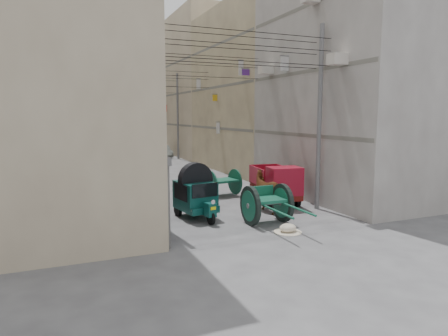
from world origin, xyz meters
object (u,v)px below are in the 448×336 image
feed_sack (288,228)px  horse (271,191)px  distant_car_white (134,167)px  distant_car_grey (163,152)px  second_cart (223,182)px  mini_truck (278,186)px  tonga_cart (267,203)px  auto_rickshaw (196,193)px  distant_car_green (117,147)px

feed_sack → horse: size_ratio=0.30×
distant_car_white → distant_car_grey: 11.94m
second_cart → feed_sack: second_cart is taller
mini_truck → horse: bearing=-124.7°
second_cart → feed_sack: size_ratio=2.72×
tonga_cart → horse: (1.11, 1.68, 0.09)m
distant_car_white → mini_truck: bearing=97.3°
horse → distant_car_white: horse is taller
horse → second_cart: bearing=-97.2°
tonga_cart → feed_sack: bearing=-84.3°
auto_rickshaw → second_cart: (2.75, 3.72, -0.30)m
mini_truck → distant_car_green: size_ratio=0.90×
tonga_cart → horse: bearing=56.7°
mini_truck → feed_sack: mini_truck is taller
horse → distant_car_green: 30.97m
mini_truck → feed_sack: size_ratio=5.58×
auto_rickshaw → distant_car_grey: bearing=70.8°
distant_car_white → tonga_cart: bearing=85.5°
distant_car_white → feed_sack: bearing=85.1°
auto_rickshaw → second_cart: size_ratio=1.49×
mini_truck → feed_sack: (-1.95, -4.06, -0.73)m
mini_truck → distant_car_grey: mini_truck is taller
mini_truck → distant_car_grey: (0.13, 22.45, -0.30)m
second_cart → distant_car_grey: 19.64m
tonga_cart → mini_truck: bearing=52.8°
horse → distant_car_white: (-3.65, 12.53, -0.28)m
auto_rickshaw → second_cart: auto_rickshaw is taller
mini_truck → distant_car_green: mini_truck is taller
tonga_cart → distant_car_green: (-1.12, 32.57, -0.23)m
feed_sack → distant_car_grey: 26.59m
tonga_cart → distant_car_white: bearing=100.3°
auto_rickshaw → distant_car_green: size_ratio=0.65×
horse → distant_car_grey: 23.51m
auto_rickshaw → tonga_cart: auto_rickshaw is taller
distant_car_green → distant_car_grey: bearing=97.2°
distant_car_white → distant_car_grey: (4.75, 10.96, -0.00)m
feed_sack → tonga_cart: bearing=95.6°
second_cart → distant_car_grey: bearing=77.2°
mini_truck → horse: (-0.97, -1.04, -0.02)m
distant_car_green → auto_rickshaw: bearing=70.9°
tonga_cart → feed_sack: size_ratio=5.36×
auto_rickshaw → feed_sack: (2.37, -3.22, -0.86)m
mini_truck → second_cart: bearing=126.9°
tonga_cart → distant_car_green: tonga_cart is taller
tonga_cart → distant_car_green: size_ratio=0.87×
mini_truck → distant_car_white: 12.39m
auto_rickshaw → distant_car_grey: (4.45, 23.29, -0.43)m
second_cart → horse: horse is taller
distant_car_grey → auto_rickshaw: bearing=-101.0°
distant_car_grey → feed_sack: bearing=-94.7°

